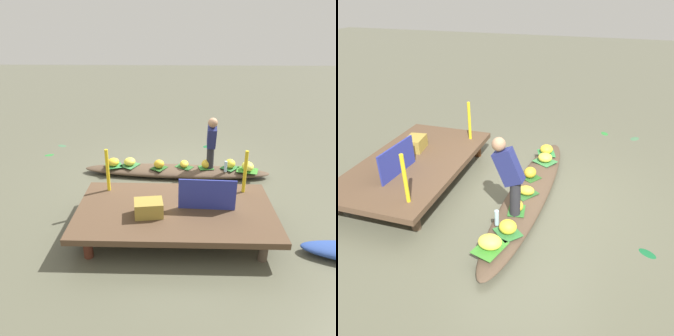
# 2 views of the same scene
# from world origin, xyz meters

# --- Properties ---
(canal_water) EXTENTS (40.00, 40.00, 0.00)m
(canal_water) POSITION_xyz_m (0.00, 0.00, 0.00)
(canal_water) COLOR #575745
(canal_water) RESTS_ON ground
(dock_platform) EXTENTS (3.20, 1.80, 0.42)m
(dock_platform) POSITION_xyz_m (-0.00, 2.15, 0.36)
(dock_platform) COLOR brown
(dock_platform) RESTS_ON ground
(vendor_boat) EXTENTS (4.19, 0.85, 0.20)m
(vendor_boat) POSITION_xyz_m (0.00, 0.00, 0.10)
(vendor_boat) COLOR brown
(vendor_boat) RESTS_ON ground
(leaf_mat_0) EXTENTS (0.35, 0.30, 0.01)m
(leaf_mat_0) POSITION_xyz_m (-0.67, 0.03, 0.21)
(leaf_mat_0) COLOR #2E732B
(leaf_mat_0) RESTS_ON vendor_boat
(banana_bunch_0) EXTENTS (0.30, 0.29, 0.19)m
(banana_bunch_0) POSITION_xyz_m (-0.67, 0.03, 0.30)
(banana_bunch_0) COLOR gold
(banana_bunch_0) RESTS_ON vendor_boat
(leaf_mat_1) EXTENTS (0.45, 0.43, 0.01)m
(leaf_mat_1) POSITION_xyz_m (1.41, -0.02, 0.21)
(leaf_mat_1) COLOR #338441
(leaf_mat_1) RESTS_ON vendor_boat
(banana_bunch_1) EXTENTS (0.35, 0.34, 0.18)m
(banana_bunch_1) POSITION_xyz_m (1.41, -0.02, 0.30)
(banana_bunch_1) COLOR yellow
(banana_bunch_1) RESTS_ON vendor_boat
(leaf_mat_2) EXTENTS (0.41, 0.42, 0.01)m
(leaf_mat_2) POSITION_xyz_m (0.38, 0.07, 0.21)
(leaf_mat_2) COLOR #275A21
(leaf_mat_2) RESTS_ON vendor_boat
(banana_bunch_2) EXTENTS (0.27, 0.26, 0.19)m
(banana_bunch_2) POSITION_xyz_m (0.38, 0.07, 0.30)
(banana_bunch_2) COLOR gold
(banana_bunch_2) RESTS_ON vendor_boat
(leaf_mat_3) EXTENTS (0.48, 0.50, 0.01)m
(leaf_mat_3) POSITION_xyz_m (1.05, -0.07, 0.21)
(leaf_mat_3) COLOR #387A41
(leaf_mat_3) RESTS_ON vendor_boat
(banana_bunch_3) EXTENTS (0.28, 0.29, 0.17)m
(banana_bunch_3) POSITION_xyz_m (1.05, -0.07, 0.29)
(banana_bunch_3) COLOR yellow
(banana_bunch_3) RESTS_ON vendor_boat
(leaf_mat_4) EXTENTS (0.52, 0.44, 0.01)m
(leaf_mat_4) POSITION_xyz_m (-1.57, 0.15, 0.21)
(leaf_mat_4) COLOR #3B852C
(leaf_mat_4) RESTS_ON vendor_boat
(banana_bunch_4) EXTENTS (0.29, 0.35, 0.19)m
(banana_bunch_4) POSITION_xyz_m (-1.57, 0.15, 0.30)
(banana_bunch_4) COLOR #F2E54C
(banana_bunch_4) RESTS_ON vendor_boat
(leaf_mat_5) EXTENTS (0.44, 0.41, 0.01)m
(leaf_mat_5) POSITION_xyz_m (-0.18, -0.00, 0.21)
(leaf_mat_5) COLOR #2B5F29
(leaf_mat_5) RESTS_ON vendor_boat
(banana_bunch_5) EXTENTS (0.20, 0.27, 0.15)m
(banana_bunch_5) POSITION_xyz_m (-0.18, -0.00, 0.28)
(banana_bunch_5) COLOR yellow
(banana_bunch_5) RESTS_ON vendor_boat
(leaf_mat_6) EXTENTS (0.46, 0.46, 0.01)m
(leaf_mat_6) POSITION_xyz_m (-1.20, 0.01, 0.21)
(leaf_mat_6) COLOR #317235
(leaf_mat_6) RESTS_ON vendor_boat
(banana_bunch_6) EXTENTS (0.25, 0.27, 0.20)m
(banana_bunch_6) POSITION_xyz_m (-1.20, 0.01, 0.30)
(banana_bunch_6) COLOR yellow
(banana_bunch_6) RESTS_ON vendor_boat
(vendor_person) EXTENTS (0.21, 0.48, 1.22)m
(vendor_person) POSITION_xyz_m (-0.75, 0.13, 0.89)
(vendor_person) COLOR #28282D
(vendor_person) RESTS_ON vendor_boat
(water_bottle) EXTENTS (0.06, 0.06, 0.24)m
(water_bottle) POSITION_xyz_m (-1.08, 0.22, 0.32)
(water_bottle) COLOR #B1D4EA
(water_bottle) RESTS_ON vendor_boat
(market_banner) EXTENTS (0.91, 0.07, 0.52)m
(market_banner) POSITION_xyz_m (-0.50, 2.15, 0.68)
(market_banner) COLOR navy
(market_banner) RESTS_ON dock_platform
(railing_post_west) EXTENTS (0.06, 0.06, 0.78)m
(railing_post_west) POSITION_xyz_m (-1.20, 1.55, 0.81)
(railing_post_west) COLOR yellow
(railing_post_west) RESTS_ON dock_platform
(railing_post_east) EXTENTS (0.06, 0.06, 0.78)m
(railing_post_east) POSITION_xyz_m (1.20, 1.55, 0.81)
(railing_post_east) COLOR yellow
(railing_post_east) RESTS_ON dock_platform
(produce_crate) EXTENTS (0.48, 0.38, 0.25)m
(produce_crate) POSITION_xyz_m (0.42, 2.36, 0.54)
(produce_crate) COLOR olive
(produce_crate) RESTS_ON dock_platform
(drifting_plant_0) EXTENTS (0.32, 0.28, 0.01)m
(drifting_plant_0) POSITION_xyz_m (3.20, -1.82, 0.00)
(drifting_plant_0) COLOR #426C49
(drifting_plant_0) RESTS_ON ground
(drifting_plant_1) EXTENTS (0.25, 0.29, 0.01)m
(drifting_plant_1) POSITION_xyz_m (-0.83, -1.88, 0.00)
(drifting_plant_1) COLOR #155D30
(drifting_plant_1) RESTS_ON ground
(drifting_plant_2) EXTENTS (0.28, 0.24, 0.01)m
(drifting_plant_2) POSITION_xyz_m (3.31, -1.11, 0.00)
(drifting_plant_2) COLOR #2A7E33
(drifting_plant_2) RESTS_ON ground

